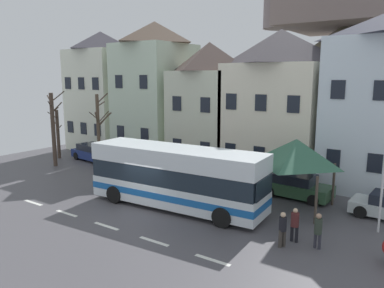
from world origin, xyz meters
TOP-DOWN VIEW (x-y plane):
  - ground_plane at (0.00, -0.00)m, footprint 40.00×60.00m
  - townhouse_00 at (-14.98, 11.53)m, footprint 5.73×5.13m
  - townhouse_01 at (-8.76, 12.15)m, footprint 5.52×6.36m
  - townhouse_02 at (-2.75, 11.57)m, footprint 5.13×5.21m
  - townhouse_03 at (2.86, 12.12)m, footprint 6.62×6.31m
  - hilltop_castle at (3.21, 33.47)m, footprint 38.90×38.90m
  - transit_bus at (1.22, 1.78)m, footprint 10.21×3.15m
  - bus_shelter at (6.60, 5.39)m, footprint 3.60×3.60m
  - parked_car_00 at (-11.57, 7.20)m, footprint 4.64×2.42m
  - parked_car_01 at (-4.74, 7.38)m, footprint 4.55×2.07m
  - parked_car_03 at (6.07, 7.21)m, footprint 4.15×2.12m
  - pedestrian_00 at (8.09, 1.19)m, footprint 0.36×0.36m
  - pedestrian_01 at (9.11, 1.11)m, footprint 0.32×0.32m
  - pedestrian_02 at (7.83, 0.41)m, footprint 0.32×0.34m
  - public_bench at (6.98, 7.77)m, footprint 1.42×0.48m
  - bare_tree_00 at (-14.81, 6.02)m, footprint 1.11×1.38m
  - bare_tree_01 at (-12.60, 4.04)m, footprint 1.35×1.90m
  - bare_tree_02 at (-8.29, 4.90)m, footprint 1.09×1.77m

SIDE VIEW (x-z plane):
  - ground_plane at x=0.00m, z-range -0.06..0.00m
  - public_bench at x=6.98m, z-range 0.03..0.90m
  - parked_car_00 at x=-11.57m, z-range -0.01..1.37m
  - parked_car_01 at x=-4.74m, z-range -0.01..1.38m
  - parked_car_03 at x=6.07m, z-range -0.02..1.41m
  - pedestrian_02 at x=7.83m, z-range 0.07..1.61m
  - pedestrian_00 at x=8.09m, z-range 0.12..1.65m
  - pedestrian_01 at x=9.11m, z-range 0.13..1.68m
  - transit_bus at x=1.22m, z-range 0.01..3.36m
  - bare_tree_00 at x=-14.81m, z-range 0.08..4.32m
  - bare_tree_01 at x=-12.60m, z-range 0.07..6.04m
  - bus_shelter at x=6.60m, z-range 1.18..5.02m
  - bare_tree_02 at x=-8.29m, z-range 0.15..6.07m
  - townhouse_02 at x=-2.75m, z-range 0.00..9.75m
  - townhouse_03 at x=2.86m, z-range 0.00..10.41m
  - townhouse_00 at x=-14.98m, z-range 0.00..11.32m
  - townhouse_01 at x=-8.76m, z-range 0.00..11.83m
  - hilltop_castle at x=3.21m, z-range -2.79..17.52m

